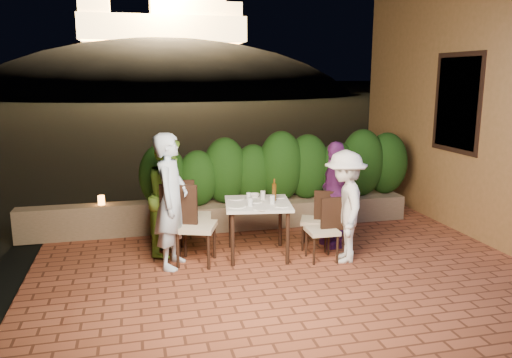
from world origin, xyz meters
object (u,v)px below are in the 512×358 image
object	(u,v)px
beer_bottle	(274,190)
chair_right_back	(315,219)
chair_right_front	(322,229)
diner_purple	(335,194)
diner_green	(170,196)
chair_left_front	(196,225)
bowl	(254,195)
dining_table	(258,229)
parapet_lamp	(101,200)
chair_left_back	(194,216)
diner_blue	(171,201)
diner_white	(345,206)

from	to	relation	value
beer_bottle	chair_right_back	xyz separation A→B (m)	(0.62, 0.07, -0.48)
chair_right_front	diner_purple	bearing A→B (deg)	-126.15
diner_green	chair_left_front	bearing A→B (deg)	-128.86
bowl	diner_purple	bearing A→B (deg)	-9.71
dining_table	chair_left_front	bearing A→B (deg)	-173.95
parapet_lamp	diner_green	bearing A→B (deg)	-44.14
diner_green	diner_purple	xyz separation A→B (m)	(2.29, -0.29, -0.04)
chair_left_back	chair_right_front	xyz separation A→B (m)	(1.62, -0.71, -0.09)
chair_right_front	chair_right_back	bearing A→B (deg)	-97.99
chair_left_front	chair_right_front	xyz separation A→B (m)	(1.64, -0.27, -0.10)
diner_green	diner_purple	size ratio (longest dim) A/B	1.06
chair_right_back	diner_blue	distance (m)	2.08
diner_blue	diner_green	world-z (taller)	diner_blue
chair_right_back	parapet_lamp	bearing A→B (deg)	0.00
diner_blue	diner_white	bearing A→B (deg)	-77.87
chair_left_front	chair_right_front	distance (m)	1.66
chair_right_back	diner_green	distance (m)	2.05
dining_table	diner_blue	bearing A→B (deg)	-174.40
chair_right_front	parapet_lamp	world-z (taller)	chair_right_front
dining_table	diner_white	xyz separation A→B (m)	(1.06, -0.45, 0.37)
chair_left_front	diner_white	xyz separation A→B (m)	(1.91, -0.36, 0.22)
beer_bottle	diner_green	size ratio (longest dim) A/B	0.19
chair_left_back	diner_green	world-z (taller)	diner_green
chair_left_front	diner_purple	bearing A→B (deg)	25.91
beer_bottle	diner_purple	size ratio (longest dim) A/B	0.20
bowl	diner_purple	world-z (taller)	diner_purple
beer_bottle	chair_left_back	world-z (taller)	beer_bottle
bowl	chair_left_front	xyz separation A→B (m)	(-0.88, -0.41, -0.24)
bowl	diner_white	size ratio (longest dim) A/B	0.11
dining_table	diner_purple	world-z (taller)	diner_purple
chair_left_back	diner_blue	world-z (taller)	diner_blue
dining_table	chair_right_back	distance (m)	0.87
beer_bottle	chair_right_back	world-z (taller)	beer_bottle
chair_left_back	chair_left_front	bearing A→B (deg)	-83.21
chair_right_front	diner_purple	size ratio (longest dim) A/B	0.56
diner_purple	parapet_lamp	size ratio (longest dim) A/B	10.89
diner_blue	diner_purple	world-z (taller)	diner_blue
diner_blue	diner_purple	bearing A→B (deg)	-63.33
diner_blue	parapet_lamp	world-z (taller)	diner_blue
bowl	chair_right_front	distance (m)	1.08
bowl	chair_right_front	world-z (taller)	chair_right_front
bowl	chair_right_front	bearing A→B (deg)	-41.99
diner_blue	chair_left_back	bearing A→B (deg)	-14.47
beer_bottle	diner_green	distance (m)	1.42
dining_table	parapet_lamp	size ratio (longest dim) A/B	6.17
beer_bottle	diner_purple	distance (m)	0.94
chair_right_back	diner_blue	world-z (taller)	diner_blue
diner_blue	dining_table	bearing A→B (deg)	-63.71
diner_blue	chair_right_back	bearing A→B (deg)	-63.11
diner_white	bowl	bearing A→B (deg)	-112.98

